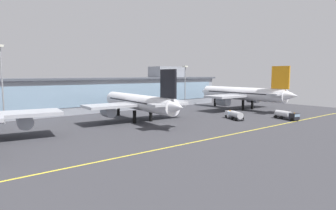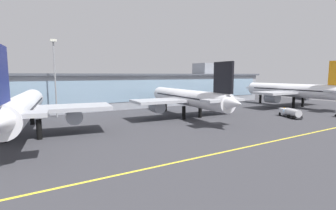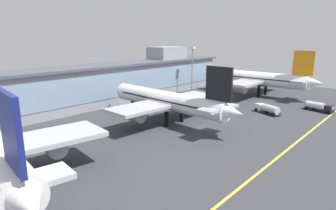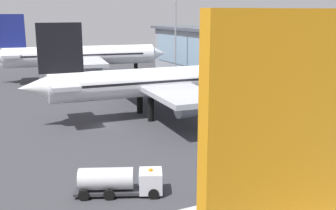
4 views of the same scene
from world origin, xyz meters
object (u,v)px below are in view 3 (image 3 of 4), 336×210
airliner_near_right (167,101)px  baggage_tug_near (320,107)px  fuel_tanker_truck (267,109)px  airliner_far_right (256,79)px  apron_light_mast_centre (192,62)px

airliner_near_right → baggage_tug_near: (41.27, -29.26, -4.64)m
airliner_near_right → fuel_tanker_truck: 33.12m
airliner_near_right → baggage_tug_near: 50.80m
airliner_far_right → fuel_tanker_truck: airliner_far_right is taller
baggage_tug_near → apron_light_mast_centre: apron_light_mast_centre is taller
baggage_tug_near → apron_light_mast_centre: 50.84m
airliner_far_right → airliner_near_right: bearing=88.1°
airliner_far_right → fuel_tanker_truck: size_ratio=5.41×
airliner_near_right → airliner_far_right: bearing=-88.0°
baggage_tug_near → apron_light_mast_centre: bearing=-166.0°
airliner_near_right → airliner_far_right: size_ratio=0.96×
airliner_far_right → baggage_tug_near: size_ratio=5.36×
apron_light_mast_centre → fuel_tanker_truck: bearing=-106.7°
airliner_far_right → apron_light_mast_centre: bearing=32.7°
fuel_tanker_truck → airliner_near_right: bearing=81.4°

